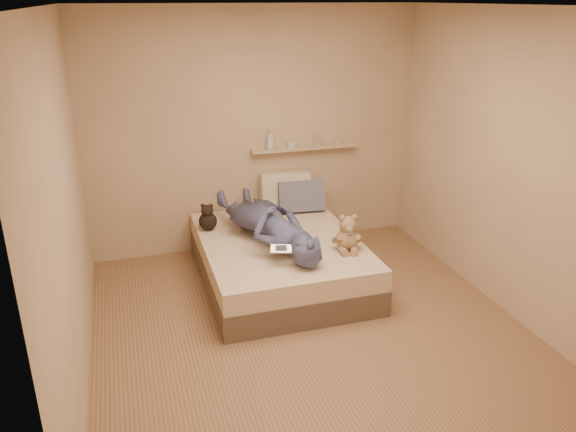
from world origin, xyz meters
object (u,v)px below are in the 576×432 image
object	(u,v)px
game_console	(281,249)
pillow_cream	(286,191)
dark_plush	(208,219)
pillow_grey	(301,196)
bed	(280,260)
wall_shelf	(304,148)
person	(268,222)
teddy_bear	(347,235)

from	to	relation	value
game_console	pillow_cream	xyz separation A→B (m)	(0.45, 1.39, 0.04)
dark_plush	game_console	bearing A→B (deg)	-64.39
pillow_grey	bed	bearing A→B (deg)	-122.73
game_console	wall_shelf	size ratio (longest dim) A/B	0.17
pillow_grey	pillow_cream	bearing A→B (deg)	134.00
dark_plush	person	size ratio (longest dim) A/B	0.18
game_console	pillow_cream	size ratio (longest dim) A/B	0.36
pillow_cream	pillow_grey	bearing A→B (deg)	-46.00
teddy_bear	game_console	bearing A→B (deg)	-168.26
bed	pillow_cream	xyz separation A→B (m)	(0.31, 0.83, 0.43)
pillow_cream	wall_shelf	xyz separation A→B (m)	(0.24, 0.08, 0.45)
dark_plush	wall_shelf	xyz separation A→B (m)	(1.18, 0.47, 0.53)
pillow_grey	person	bearing A→B (deg)	-129.04
game_console	pillow_grey	size ratio (longest dim) A/B	0.40
teddy_bear	wall_shelf	world-z (taller)	wall_shelf
person	pillow_cream	bearing A→B (deg)	-130.69
game_console	teddy_bear	xyz separation A→B (m)	(0.68, 0.14, -0.02)
game_console	person	xyz separation A→B (m)	(0.03, 0.56, 0.03)
teddy_bear	pillow_cream	bearing A→B (deg)	100.23
wall_shelf	pillow_cream	bearing A→B (deg)	-161.91
teddy_bear	person	xyz separation A→B (m)	(-0.65, 0.42, 0.04)
person	pillow_grey	bearing A→B (deg)	-142.68
teddy_bear	pillow_cream	world-z (taller)	pillow_cream
game_console	teddy_bear	distance (m)	0.69
bed	pillow_cream	world-z (taller)	pillow_cream
teddy_bear	wall_shelf	distance (m)	1.42
teddy_bear	pillow_grey	world-z (taller)	teddy_bear
game_console	wall_shelf	bearing A→B (deg)	64.64
bed	person	size ratio (longest dim) A/B	1.18
game_console	pillow_cream	bearing A→B (deg)	71.90
dark_plush	wall_shelf	world-z (taller)	wall_shelf
dark_plush	wall_shelf	bearing A→B (deg)	21.60
bed	game_console	distance (m)	0.70
pillow_grey	wall_shelf	bearing A→B (deg)	64.05
dark_plush	pillow_grey	distance (m)	1.10
pillow_grey	person	distance (m)	0.89
game_console	person	world-z (taller)	person
pillow_grey	person	size ratio (longest dim) A/B	0.31
bed	dark_plush	distance (m)	0.84
teddy_bear	pillow_grey	bearing A→B (deg)	94.65
bed	person	bearing A→B (deg)	179.14
pillow_grey	person	world-z (taller)	person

